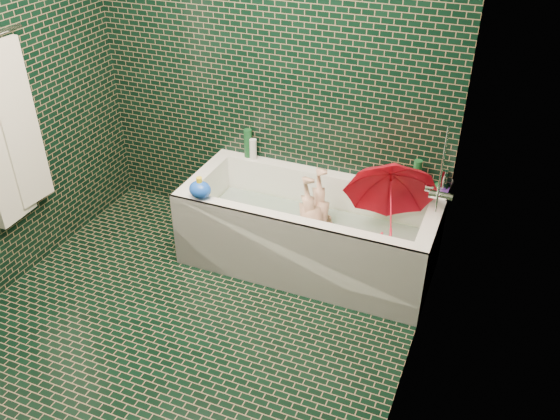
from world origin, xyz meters
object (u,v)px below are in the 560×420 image
at_px(bathtub, 308,238).
at_px(umbrella, 391,204).
at_px(bath_toy, 200,189).
at_px(rubber_duck, 400,183).
at_px(child, 316,230).

relative_size(bathtub, umbrella, 2.97).
xyz_separation_m(bathtub, umbrella, (0.54, 0.02, 0.39)).
bearing_deg(bathtub, bath_toy, -155.02).
bearing_deg(bathtub, umbrella, 1.92).
bearing_deg(bathtub, rubber_duck, 31.26).
relative_size(rubber_duck, bath_toy, 0.68).
relative_size(bathtub, rubber_duck, 14.77).
relative_size(umbrella, rubber_duck, 4.97).
distance_m(bathtub, bath_toy, 0.82).
bearing_deg(bath_toy, bathtub, 35.30).
relative_size(child, rubber_duck, 7.18).
bearing_deg(bathtub, child, -20.33).
height_order(rubber_duck, bath_toy, bath_toy).
height_order(bathtub, umbrella, umbrella).
xyz_separation_m(umbrella, rubber_duck, (-0.01, 0.30, -0.01)).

